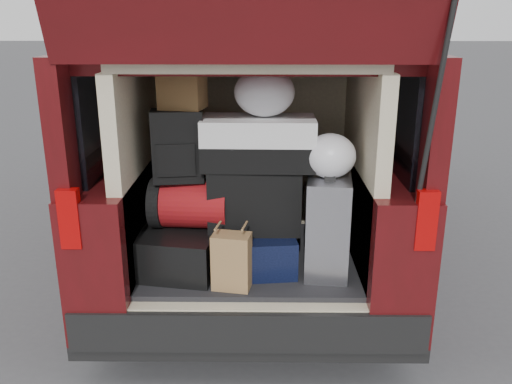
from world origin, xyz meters
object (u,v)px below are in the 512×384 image
black_hardshell (184,245)px  silver_roller (328,225)px  navy_hardshell (256,247)px  black_soft_case (254,198)px  twotone_duffel (258,142)px  kraft_bag (232,261)px  red_duffel (190,203)px  backpack (178,146)px

black_hardshell → silver_roller: (0.83, -0.08, 0.16)m
navy_hardshell → silver_roller: bearing=-18.1°
black_soft_case → twotone_duffel: bearing=-21.8°
navy_hardshell → twotone_duffel: bearing=28.9°
black_hardshell → navy_hardshell: black_hardshell is taller
kraft_bag → twotone_duffel: size_ratio=0.50×
silver_roller → kraft_bag: silver_roller is taller
black_hardshell → twotone_duffel: bearing=11.2°
kraft_bag → red_duffel: size_ratio=0.71×
navy_hardshell → twotone_duffel: twotone_duffel is taller
black_hardshell → black_soft_case: 0.51m
twotone_duffel → kraft_bag: bearing=-113.9°
navy_hardshell → red_duffel: red_duffel is taller
navy_hardshell → backpack: size_ratio=1.29×
navy_hardshell → black_soft_case: 0.30m
kraft_bag → black_soft_case: 0.42m
silver_roller → black_soft_case: size_ratio=1.09×
backpack → silver_roller: bearing=-11.4°
navy_hardshell → black_soft_case: bearing=110.8°
navy_hardshell → red_duffel: bearing=174.5°
navy_hardshell → silver_roller: 0.45m
silver_roller → backpack: 0.95m
navy_hardshell → red_duffel: (-0.38, -0.01, 0.27)m
silver_roller → black_soft_case: (-0.41, 0.10, 0.13)m
kraft_bag → navy_hardshell: bearing=77.0°
backpack → twotone_duffel: (0.44, 0.03, 0.01)m
black_soft_case → navy_hardshell: bearing=-63.5°
black_hardshell → red_duffel: red_duffel is taller
silver_roller → backpack: backpack is taller
navy_hardshell → twotone_duffel: size_ratio=0.82×
kraft_bag → twotone_duffel: (0.14, 0.30, 0.58)m
black_hardshell → kraft_bag: 0.42m
silver_roller → red_duffel: (-0.78, 0.08, 0.10)m
navy_hardshell → twotone_duffel: (0.01, 0.01, 0.62)m
backpack → black_hardshell: bearing=67.0°
silver_roller → backpack: (-0.84, 0.06, 0.44)m
navy_hardshell → twotone_duffel: 0.63m
red_duffel → black_soft_case: 0.37m
backpack → red_duffel: bearing=10.4°
black_hardshell → twotone_duffel: 0.76m
black_hardshell → red_duffel: 0.27m
silver_roller → backpack: bearing=-177.3°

